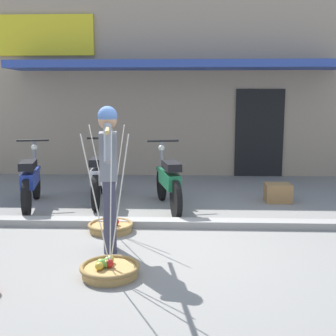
{
  "coord_description": "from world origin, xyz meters",
  "views": [
    {
      "loc": [
        0.38,
        -5.07,
        1.77
      ],
      "look_at": [
        0.15,
        0.6,
        0.85
      ],
      "focal_mm": 45.43,
      "sensor_mm": 36.0,
      "label": 1
    }
  ],
  "objects_px": {
    "motorcycle_second_in_row": "(100,176)",
    "motorcycle_third_in_row": "(168,182)",
    "fruit_basket_left_side": "(110,268)",
    "wooden_crate": "(278,193)",
    "fruit_vendor": "(109,169)",
    "motorcycle_nearest_shop": "(31,181)",
    "fruit_basket_right_side": "(111,226)"
  },
  "relations": [
    {
      "from": "motorcycle_second_in_row",
      "to": "motorcycle_third_in_row",
      "type": "xyz_separation_m",
      "value": [
        1.21,
        -0.44,
        0.0
      ]
    },
    {
      "from": "motorcycle_second_in_row",
      "to": "fruit_basket_left_side",
      "type": "bearing_deg",
      "value": -77.1
    },
    {
      "from": "motorcycle_second_in_row",
      "to": "motorcycle_third_in_row",
      "type": "height_order",
      "value": "same"
    },
    {
      "from": "fruit_basket_left_side",
      "to": "motorcycle_second_in_row",
      "type": "distance_m",
      "value": 3.23
    },
    {
      "from": "wooden_crate",
      "to": "motorcycle_third_in_row",
      "type": "bearing_deg",
      "value": -163.32
    },
    {
      "from": "fruit_vendor",
      "to": "motorcycle_third_in_row",
      "type": "relative_size",
      "value": 0.95
    },
    {
      "from": "motorcycle_nearest_shop",
      "to": "motorcycle_second_in_row",
      "type": "distance_m",
      "value": 1.14
    },
    {
      "from": "motorcycle_nearest_shop",
      "to": "motorcycle_second_in_row",
      "type": "bearing_deg",
      "value": 22.75
    },
    {
      "from": "fruit_basket_right_side",
      "to": "motorcycle_second_in_row",
      "type": "relative_size",
      "value": 0.8
    },
    {
      "from": "fruit_basket_right_side",
      "to": "motorcycle_third_in_row",
      "type": "xyz_separation_m",
      "value": [
        0.73,
        1.23,
        0.38
      ]
    },
    {
      "from": "fruit_basket_right_side",
      "to": "motorcycle_second_in_row",
      "type": "height_order",
      "value": "fruit_basket_right_side"
    },
    {
      "from": "fruit_vendor",
      "to": "wooden_crate",
      "type": "distance_m",
      "value": 3.65
    },
    {
      "from": "fruit_basket_right_side",
      "to": "motorcycle_third_in_row",
      "type": "relative_size",
      "value": 0.81
    },
    {
      "from": "wooden_crate",
      "to": "motorcycle_second_in_row",
      "type": "bearing_deg",
      "value": -177.6
    },
    {
      "from": "fruit_basket_left_side",
      "to": "motorcycle_nearest_shop",
      "type": "height_order",
      "value": "fruit_basket_left_side"
    },
    {
      "from": "fruit_basket_left_side",
      "to": "motorcycle_nearest_shop",
      "type": "relative_size",
      "value": 0.81
    },
    {
      "from": "motorcycle_nearest_shop",
      "to": "motorcycle_third_in_row",
      "type": "bearing_deg",
      "value": 0.09
    },
    {
      "from": "fruit_vendor",
      "to": "motorcycle_third_in_row",
      "type": "xyz_separation_m",
      "value": [
        0.61,
        1.96,
        -0.52
      ]
    },
    {
      "from": "fruit_basket_left_side",
      "to": "fruit_basket_right_side",
      "type": "distance_m",
      "value": 1.48
    },
    {
      "from": "fruit_basket_right_side",
      "to": "fruit_vendor",
      "type": "bearing_deg",
      "value": -80.51
    },
    {
      "from": "fruit_basket_left_side",
      "to": "motorcycle_third_in_row",
      "type": "relative_size",
      "value": 0.81
    },
    {
      "from": "motorcycle_nearest_shop",
      "to": "fruit_basket_left_side",
      "type": "bearing_deg",
      "value": -56.7
    },
    {
      "from": "fruit_vendor",
      "to": "fruit_basket_right_side",
      "type": "bearing_deg",
      "value": 99.49
    },
    {
      "from": "motorcycle_third_in_row",
      "to": "wooden_crate",
      "type": "bearing_deg",
      "value": 16.68
    },
    {
      "from": "motorcycle_nearest_shop",
      "to": "motorcycle_third_in_row",
      "type": "xyz_separation_m",
      "value": [
        2.26,
        0.0,
        0.0
      ]
    },
    {
      "from": "fruit_basket_left_side",
      "to": "motorcycle_second_in_row",
      "type": "bearing_deg",
      "value": 102.9
    },
    {
      "from": "fruit_vendor",
      "to": "motorcycle_third_in_row",
      "type": "height_order",
      "value": "fruit_vendor"
    },
    {
      "from": "motorcycle_second_in_row",
      "to": "motorcycle_third_in_row",
      "type": "bearing_deg",
      "value": -19.84
    },
    {
      "from": "fruit_vendor",
      "to": "fruit_basket_right_side",
      "type": "height_order",
      "value": "fruit_vendor"
    },
    {
      "from": "fruit_basket_right_side",
      "to": "motorcycle_nearest_shop",
      "type": "height_order",
      "value": "fruit_basket_right_side"
    },
    {
      "from": "motorcycle_second_in_row",
      "to": "wooden_crate",
      "type": "xyz_separation_m",
      "value": [
        3.1,
        0.13,
        -0.29
      ]
    },
    {
      "from": "fruit_vendor",
      "to": "fruit_basket_left_side",
      "type": "height_order",
      "value": "fruit_vendor"
    }
  ]
}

